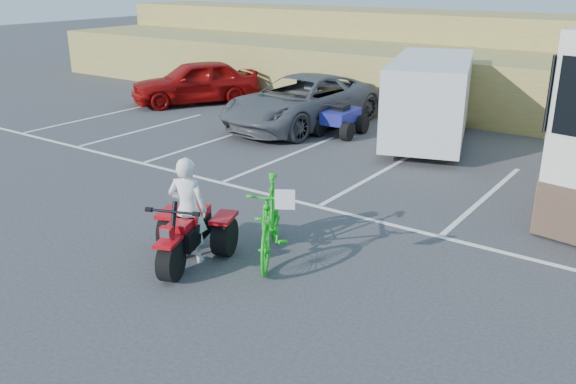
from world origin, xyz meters
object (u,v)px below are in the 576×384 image
Objects in this scene: rider at (188,210)px; grey_pickup at (301,102)px; red_trike_atv at (187,263)px; cargo_trailer at (430,98)px; quad_atv_blue at (340,135)px; red_car at (195,82)px; quad_atv_green at (423,143)px; green_dirt_bike at (270,220)px.

rider is 9.89m from grey_pickup.
red_trike_atv is 0.31× the size of grey_pickup.
cargo_trailer is at bearing 68.09° from red_trike_atv.
grey_pickup reaches higher than quad_atv_blue.
red_car is 2.97× the size of quad_atv_blue.
grey_pickup is 5.39m from red_car.
quad_atv_green is (2.45, 0.59, 0.00)m from quad_atv_blue.
red_trike_atv is 0.93m from rider.
cargo_trailer is 3.53× the size of quad_atv_green.
grey_pickup reaches higher than green_dirt_bike.
grey_pickup is 4.14m from cargo_trailer.
red_car is (-9.24, 10.03, 0.80)m from red_trike_atv.
quad_atv_green is (0.13, 9.63, 0.00)m from red_trike_atv.
red_trike_atv reaches higher than quad_atv_blue.
red_trike_atv is at bearing -62.51° from grey_pickup.
quad_atv_green is at bearing 65.55° from green_dirt_bike.
red_car is at bearing 168.08° from quad_atv_blue.
green_dirt_bike is 8.68m from quad_atv_green.
rider is 1.39m from green_dirt_bike.
green_dirt_bike is 13.64m from red_car.
red_car is 0.85× the size of cargo_trailer.
red_trike_atv is 9.63m from quad_atv_green.
quad_atv_green is (-0.05, -0.09, -1.30)m from cargo_trailer.
quad_atv_blue is at bearing -2.65° from grey_pickup.
cargo_trailer is (-0.83, 8.69, 0.61)m from green_dirt_bike.
green_dirt_bike is (1.05, 0.88, -0.22)m from rider.
rider is 9.59m from cargo_trailer.
grey_pickup is at bearing 90.60° from green_dirt_bike.
rider is at bearing -108.89° from cargo_trailer.
grey_pickup is 3.68× the size of quad_atv_green.
rider is 1.17× the size of quad_atv_green.
red_trike_atv is 1.13× the size of quad_atv_green.
green_dirt_bike is at bearing -160.91° from rider.
green_dirt_bike reaches higher than red_trike_atv.
grey_pickup is at bearing 169.03° from quad_atv_blue.
green_dirt_bike is at bearing -102.10° from cargo_trailer.
red_car reaches higher than green_dirt_bike.
cargo_trailer is (0.23, 9.58, 0.39)m from rider.
quad_atv_blue is (6.91, -0.99, -0.80)m from red_car.
green_dirt_bike reaches higher than quad_atv_blue.
grey_pickup is at bearing 92.03° from red_trike_atv.
rider reaches higher than green_dirt_bike.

